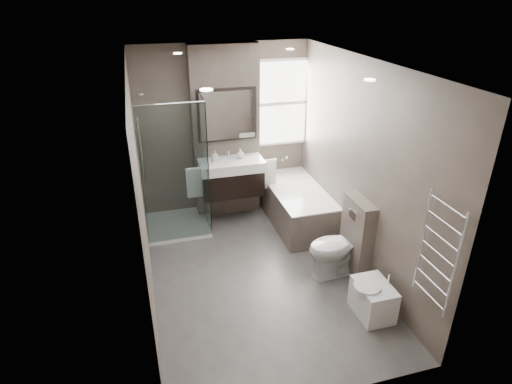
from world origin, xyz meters
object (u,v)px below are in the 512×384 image
object	(u,v)px
vanity	(232,177)
toilet	(339,247)
bidet	(373,299)
bathtub	(296,204)

from	to	relation	value
vanity	toilet	distance (m)	1.97
bidet	bathtub	bearing A→B (deg)	92.38
vanity	bidet	xyz separation A→B (m)	(1.01, -2.48, -0.53)
toilet	bidet	bearing A→B (deg)	-0.41
bathtub	toilet	bearing A→B (deg)	-88.10
vanity	toilet	bearing A→B (deg)	-60.05
vanity	bidet	world-z (taller)	vanity
toilet	bathtub	bearing A→B (deg)	178.29
bathtub	toilet	size ratio (longest dim) A/B	2.04
vanity	bidet	bearing A→B (deg)	-67.75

